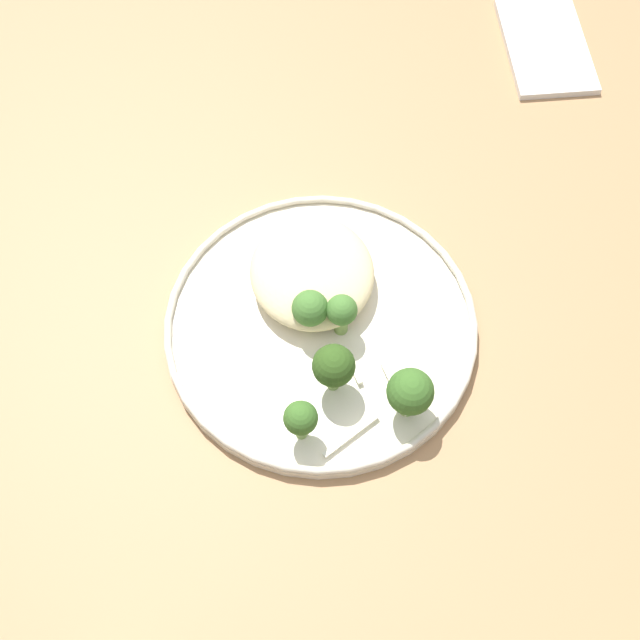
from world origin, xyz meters
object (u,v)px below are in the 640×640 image
object	(u,v)px
seared_scallop_half_hidden	(271,273)
broccoli_floret_beside_noodles	(310,309)
folded_napkin	(546,46)
seared_scallop_tiny_bay	(297,293)
seared_scallop_front_small	(315,266)
dinner_plate	(320,326)
seared_scallop_tilted_round	(336,272)
seared_scallop_center_golden	(292,266)
broccoli_floret_split_head	(301,419)
seared_scallop_left_edge	(305,239)
broccoli_floret_right_tilted	(333,367)
broccoli_floret_center_pile	(342,316)
broccoli_floret_left_leaning	(410,393)

from	to	relation	value
seared_scallop_half_hidden	broccoli_floret_beside_noodles	bearing A→B (deg)	25.77
folded_napkin	seared_scallop_tiny_bay	bearing A→B (deg)	-49.87
seared_scallop_front_small	dinner_plate	bearing A→B (deg)	-5.78
folded_napkin	seared_scallop_tilted_round	bearing A→B (deg)	-47.94
seared_scallop_center_golden	folded_napkin	world-z (taller)	seared_scallop_center_golden
seared_scallop_front_small	folded_napkin	size ratio (longest dim) A/B	0.20
broccoli_floret_split_head	folded_napkin	size ratio (longest dim) A/B	0.34
seared_scallop_half_hidden	seared_scallop_left_edge	world-z (taller)	seared_scallop_left_edge
seared_scallop_tilted_round	folded_napkin	distance (m)	0.40
seared_scallop_half_hidden	broccoli_floret_right_tilted	xyz separation A→B (m)	(0.12, 0.04, 0.03)
dinner_plate	folded_napkin	world-z (taller)	dinner_plate
broccoli_floret_center_pile	broccoli_floret_beside_noodles	bearing A→B (deg)	-112.29
seared_scallop_half_hidden	broccoli_floret_left_leaning	xyz separation A→B (m)	(0.15, 0.10, 0.02)
seared_scallop_center_golden	broccoli_floret_center_pile	xyz separation A→B (m)	(0.07, 0.03, 0.02)
seared_scallop_half_hidden	seared_scallop_left_edge	size ratio (longest dim) A/B	1.01
broccoli_floret_center_pile	seared_scallop_left_edge	bearing A→B (deg)	-170.24
seared_scallop_tilted_round	seared_scallop_center_golden	size ratio (longest dim) A/B	0.98
dinner_plate	seared_scallop_center_golden	size ratio (longest dim) A/B	8.59
seared_scallop_tiny_bay	broccoli_floret_center_pile	distance (m)	0.06
dinner_plate	seared_scallop_left_edge	world-z (taller)	seared_scallop_left_edge
folded_napkin	broccoli_floret_beside_noodles	bearing A→B (deg)	-46.24
broccoli_floret_center_pile	broccoli_floret_right_tilted	world-z (taller)	broccoli_floret_right_tilted
broccoli_floret_left_leaning	broccoli_floret_right_tilted	bearing A→B (deg)	-119.47
dinner_plate	broccoli_floret_split_head	xyz separation A→B (m)	(0.10, -0.03, 0.04)
seared_scallop_half_hidden	broccoli_floret_split_head	distance (m)	0.16
broccoli_floret_center_pile	seared_scallop_tilted_round	bearing A→B (deg)	174.61
dinner_plate	broccoli_floret_right_tilted	world-z (taller)	broccoli_floret_right_tilted
seared_scallop_front_small	broccoli_floret_center_pile	world-z (taller)	broccoli_floret_center_pile
seared_scallop_front_small	seared_scallop_center_golden	bearing A→B (deg)	-103.80
broccoli_floret_left_leaning	seared_scallop_tilted_round	bearing A→B (deg)	-165.76
seared_scallop_tiny_bay	seared_scallop_left_edge	size ratio (longest dim) A/B	1.06
seared_scallop_left_edge	broccoli_floret_center_pile	world-z (taller)	broccoli_floret_center_pile
seared_scallop_tilted_round	folded_napkin	xyz separation A→B (m)	(-0.26, 0.29, -0.02)
seared_scallop_half_hidden	folded_napkin	bearing A→B (deg)	125.75
folded_napkin	broccoli_floret_center_pile	bearing A→B (deg)	-42.75
dinner_plate	seared_scallop_tilted_round	bearing A→B (deg)	153.40
seared_scallop_half_hidden	broccoli_floret_split_head	size ratio (longest dim) A/B	0.50
seared_scallop_half_hidden	broccoli_floret_split_head	xyz separation A→B (m)	(0.16, 0.00, 0.02)
seared_scallop_half_hidden	seared_scallop_front_small	bearing A→B (deg)	89.33
seared_scallop_tilted_round	broccoli_floret_split_head	world-z (taller)	broccoli_floret_split_head
seared_scallop_left_edge	broccoli_floret_center_pile	bearing A→B (deg)	9.76
seared_scallop_left_edge	broccoli_floret_right_tilted	world-z (taller)	broccoli_floret_right_tilted
seared_scallop_half_hidden	seared_scallop_tilted_round	xyz separation A→B (m)	(0.01, 0.06, -0.00)
seared_scallop_tilted_round	broccoli_floret_left_leaning	xyz separation A→B (m)	(0.14, 0.04, 0.03)
seared_scallop_left_edge	broccoli_floret_beside_noodles	distance (m)	0.09
seared_scallop_left_edge	broccoli_floret_left_leaning	world-z (taller)	broccoli_floret_left_leaning
broccoli_floret_split_head	seared_scallop_left_edge	bearing A→B (deg)	169.42
seared_scallop_tilted_round	broccoli_floret_split_head	size ratio (longest dim) A/B	0.64
seared_scallop_half_hidden	broccoli_floret_center_pile	xyz separation A→B (m)	(0.07, 0.05, 0.02)
dinner_plate	broccoli_floret_left_leaning	world-z (taller)	broccoli_floret_left_leaning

